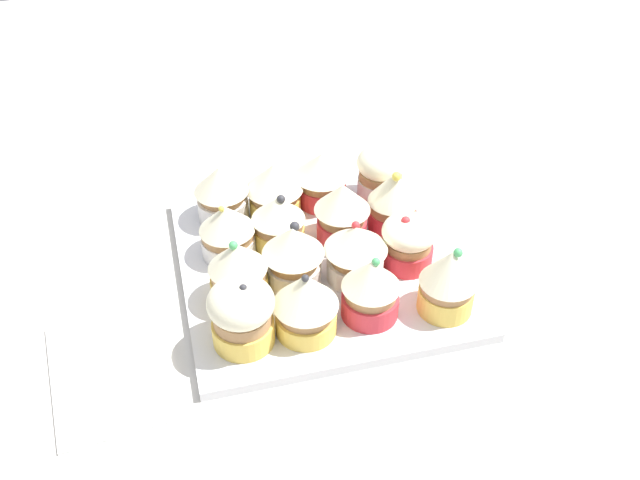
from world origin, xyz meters
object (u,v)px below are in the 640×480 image
at_px(cupcake_2, 371,288).
at_px(cupcake_7, 408,241).
at_px(cupcake_0, 242,313).
at_px(cupcake_3, 448,280).
at_px(cupcake_9, 278,221).
at_px(cupcake_4, 238,272).
at_px(cupcake_11, 393,199).
at_px(cupcake_13, 274,188).
at_px(cupcake_15, 381,172).
at_px(cupcake_12, 222,192).
at_px(cupcake_1, 306,303).
at_px(cupcake_8, 227,230).
at_px(cupcake_14, 322,177).
at_px(napkin, 112,370).
at_px(cupcake_5, 293,255).
at_px(cupcake_6, 356,251).
at_px(cupcake_10, 342,211).
at_px(baking_tray, 320,265).

distance_m(cupcake_2, cupcake_7, 0.09).
relative_size(cupcake_0, cupcake_3, 0.96).
bearing_deg(cupcake_9, cupcake_4, -126.89).
bearing_deg(cupcake_3, cupcake_0, 178.29).
bearing_deg(cupcake_11, cupcake_13, 155.13).
bearing_deg(cupcake_11, cupcake_15, 86.01).
relative_size(cupcake_0, cupcake_12, 1.06).
height_order(cupcake_1, cupcake_2, cupcake_1).
bearing_deg(cupcake_15, cupcake_3, -88.34).
relative_size(cupcake_4, cupcake_8, 1.14).
relative_size(cupcake_9, cupcake_14, 0.99).
distance_m(cupcake_4, cupcake_14, 0.19).
relative_size(cupcake_11, cupcake_15, 1.14).
xyz_separation_m(cupcake_13, napkin, (-0.20, -0.19, -0.05)).
xyz_separation_m(cupcake_0, napkin, (-0.13, 0.00, -0.05)).
distance_m(cupcake_5, cupcake_12, 0.14).
xyz_separation_m(cupcake_9, cupcake_12, (-0.05, 0.06, 0.00)).
bearing_deg(cupcake_4, cupcake_8, 90.35).
bearing_deg(cupcake_12, cupcake_7, -35.25).
distance_m(cupcake_2, cupcake_14, 0.20).
bearing_deg(napkin, cupcake_15, 30.46).
xyz_separation_m(cupcake_9, cupcake_14, (0.07, 0.07, 0.00)).
bearing_deg(cupcake_6, cupcake_4, -178.87).
xyz_separation_m(cupcake_6, cupcake_15, (0.07, 0.13, -0.00)).
xyz_separation_m(cupcake_13, cupcake_14, (0.06, 0.01, 0.00)).
relative_size(cupcake_8, cupcake_15, 0.97).
height_order(cupcake_6, cupcake_10, cupcake_10).
height_order(cupcake_3, cupcake_9, cupcake_3).
distance_m(cupcake_4, cupcake_13, 0.15).
xyz_separation_m(cupcake_3, cupcake_7, (-0.01, 0.08, -0.01)).
relative_size(baking_tray, cupcake_0, 3.97).
height_order(baking_tray, cupcake_9, cupcake_9).
height_order(cupcake_0, cupcake_10, cupcake_0).
xyz_separation_m(cupcake_4, cupcake_9, (0.06, 0.08, -0.00)).
height_order(cupcake_4, cupcake_9, cupcake_4).
bearing_deg(baking_tray, cupcake_7, -16.24).
distance_m(cupcake_0, cupcake_5, 0.10).
xyz_separation_m(cupcake_1, cupcake_14, (0.07, 0.20, -0.00)).
distance_m(cupcake_5, cupcake_10, 0.09).
bearing_deg(cupcake_4, cupcake_3, -18.07).
bearing_deg(cupcake_11, cupcake_1, -134.60).
distance_m(cupcake_7, cupcake_8, 0.20).
distance_m(cupcake_0, cupcake_13, 0.21).
bearing_deg(baking_tray, cupcake_2, -72.30).
bearing_deg(cupcake_1, baking_tray, 68.32).
bearing_deg(cupcake_4, cupcake_1, -47.16).
relative_size(cupcake_4, cupcake_7, 1.20).
relative_size(cupcake_2, cupcake_15, 1.07).
bearing_deg(cupcake_12, cupcake_1, -75.14).
bearing_deg(cupcake_5, cupcake_11, 26.95).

